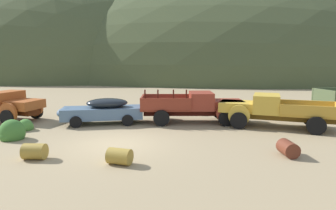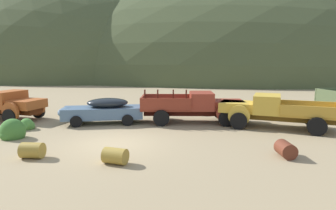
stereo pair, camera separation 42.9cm
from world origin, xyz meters
The scene contains 13 objects.
ground_plane centered at (0.00, 0.00, 0.00)m, with size 300.00×300.00×0.00m, color #998460.
hill_center centered at (-22.74, 58.17, 0.00)m, with size 72.09×58.66×46.45m, color #424C2D.
hill_far_left centered at (13.91, 60.60, 0.00)m, with size 107.46×68.60×45.80m, color #424C2D.
truck_oxide_orange centered at (-8.35, 4.89, 1.00)m, with size 5.95×3.57×2.16m.
car_chalk_blue centered at (-1.98, 4.26, 0.82)m, with size 5.26×2.72×1.57m.
truck_rust_red centered at (4.06, 5.10, 1.00)m, with size 6.40×2.78×2.16m.
truck_faded_yellow centered at (7.97, 4.08, 1.00)m, with size 6.77×3.91×1.89m.
oil_drum_tipped centered at (0.72, -2.52, 0.31)m, with size 1.00×0.81×0.61m.
oil_drum_by_truck centered at (7.33, -1.20, 0.31)m, with size 0.71×0.96×0.63m.
oil_drum_spare centered at (-2.73, -2.15, 0.32)m, with size 0.85×0.63×0.63m.
bush_near_barrel centered at (4.45, 7.33, 0.12)m, with size 0.58×0.51×0.45m.
bush_between_trucks centered at (-5.75, 2.41, 0.19)m, with size 1.03×0.99×0.81m.
bush_back_edge centered at (-5.32, 0.56, 0.31)m, with size 1.22×1.12×1.28m.
Camera 2 is at (3.52, -12.66, 3.85)m, focal length 30.74 mm.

